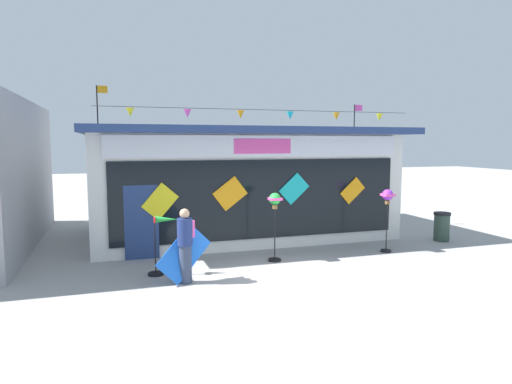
{
  "coord_description": "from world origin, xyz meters",
  "views": [
    {
      "loc": [
        -3.69,
        -8.84,
        3.12
      ],
      "look_at": [
        0.03,
        2.8,
        1.78
      ],
      "focal_mm": 31.64,
      "sensor_mm": 36.0,
      "label": 1
    }
  ],
  "objects_px": {
    "wind_spinner_far_left": "(162,238)",
    "display_kite_on_ground": "(184,254)",
    "wind_spinner_center_left": "(387,203)",
    "trash_bin": "(442,226)",
    "person_near_camera": "(185,244)",
    "wind_spinner_left": "(275,209)",
    "kite_shop_building": "(238,181)"
  },
  "relations": [
    {
      "from": "person_near_camera",
      "to": "wind_spinner_far_left",
      "type": "bearing_deg",
      "value": 148.59
    },
    {
      "from": "wind_spinner_left",
      "to": "trash_bin",
      "type": "xyz_separation_m",
      "value": [
        5.92,
        0.7,
        -0.93
      ]
    },
    {
      "from": "trash_bin",
      "to": "person_near_camera",
      "type": "bearing_deg",
      "value": -167.65
    },
    {
      "from": "trash_bin",
      "to": "display_kite_on_ground",
      "type": "distance_m",
      "value": 8.67
    },
    {
      "from": "wind_spinner_left",
      "to": "display_kite_on_ground",
      "type": "relative_size",
      "value": 1.48
    },
    {
      "from": "wind_spinner_center_left",
      "to": "display_kite_on_ground",
      "type": "relative_size",
      "value": 1.47
    },
    {
      "from": "kite_shop_building",
      "to": "wind_spinner_center_left",
      "type": "xyz_separation_m",
      "value": [
        3.31,
        -3.92,
        -0.38
      ]
    },
    {
      "from": "wind_spinner_far_left",
      "to": "display_kite_on_ground",
      "type": "distance_m",
      "value": 0.88
    },
    {
      "from": "wind_spinner_left",
      "to": "wind_spinner_center_left",
      "type": "bearing_deg",
      "value": -0.43
    },
    {
      "from": "wind_spinner_far_left",
      "to": "display_kite_on_ground",
      "type": "xyz_separation_m",
      "value": [
        0.39,
        -0.76,
        -0.22
      ]
    },
    {
      "from": "kite_shop_building",
      "to": "wind_spinner_center_left",
      "type": "distance_m",
      "value": 5.15
    },
    {
      "from": "person_near_camera",
      "to": "wind_spinner_left",
      "type": "bearing_deg",
      "value": 55.21
    },
    {
      "from": "wind_spinner_far_left",
      "to": "trash_bin",
      "type": "relative_size",
      "value": 1.54
    },
    {
      "from": "wind_spinner_center_left",
      "to": "trash_bin",
      "type": "bearing_deg",
      "value": 16.02
    },
    {
      "from": "wind_spinner_far_left",
      "to": "person_near_camera",
      "type": "distance_m",
      "value": 0.91
    },
    {
      "from": "wind_spinner_far_left",
      "to": "wind_spinner_center_left",
      "type": "xyz_separation_m",
      "value": [
        6.35,
        0.32,
        0.56
      ]
    },
    {
      "from": "kite_shop_building",
      "to": "person_near_camera",
      "type": "distance_m",
      "value": 5.75
    },
    {
      "from": "display_kite_on_ground",
      "to": "wind_spinner_center_left",
      "type": "bearing_deg",
      "value": 10.23
    },
    {
      "from": "trash_bin",
      "to": "wind_spinner_center_left",
      "type": "bearing_deg",
      "value": -163.98
    },
    {
      "from": "wind_spinner_far_left",
      "to": "trash_bin",
      "type": "xyz_separation_m",
      "value": [
        8.88,
        1.04,
        -0.41
      ]
    },
    {
      "from": "display_kite_on_ground",
      "to": "kite_shop_building",
      "type": "bearing_deg",
      "value": 62.13
    },
    {
      "from": "display_kite_on_ground",
      "to": "wind_spinner_left",
      "type": "bearing_deg",
      "value": 23.23
    },
    {
      "from": "wind_spinner_center_left",
      "to": "trash_bin",
      "type": "relative_size",
      "value": 1.97
    },
    {
      "from": "wind_spinner_far_left",
      "to": "kite_shop_building",
      "type": "bearing_deg",
      "value": 54.38
    },
    {
      "from": "wind_spinner_left",
      "to": "trash_bin",
      "type": "relative_size",
      "value": 1.99
    },
    {
      "from": "wind_spinner_center_left",
      "to": "display_kite_on_ground",
      "type": "bearing_deg",
      "value": -169.77
    },
    {
      "from": "wind_spinner_far_left",
      "to": "trash_bin",
      "type": "height_order",
      "value": "wind_spinner_far_left"
    },
    {
      "from": "wind_spinner_left",
      "to": "person_near_camera",
      "type": "distance_m",
      "value": 2.83
    },
    {
      "from": "wind_spinner_far_left",
      "to": "wind_spinner_left",
      "type": "relative_size",
      "value": 0.77
    },
    {
      "from": "person_near_camera",
      "to": "trash_bin",
      "type": "xyz_separation_m",
      "value": [
        8.45,
        1.85,
        -0.42
      ]
    },
    {
      "from": "wind_spinner_center_left",
      "to": "trash_bin",
      "type": "xyz_separation_m",
      "value": [
        2.53,
        0.73,
        -0.96
      ]
    },
    {
      "from": "kite_shop_building",
      "to": "person_near_camera",
      "type": "relative_size",
      "value": 5.86
    }
  ]
}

